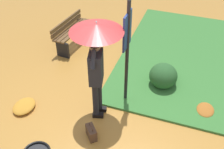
% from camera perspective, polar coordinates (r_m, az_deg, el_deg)
% --- Properties ---
extents(ground_plane, '(18.00, 18.00, 0.00)m').
position_cam_1_polar(ground_plane, '(5.81, -2.24, -8.74)').
color(ground_plane, '#B27A33').
extents(grass_verge, '(4.80, 4.00, 0.05)m').
position_cam_1_polar(grass_verge, '(7.67, 17.51, 2.89)').
color(grass_verge, '#387533').
rests_on(grass_verge, ground_plane).
extents(person_with_umbrella, '(0.96, 0.96, 2.04)m').
position_cam_1_polar(person_with_umbrella, '(4.98, -3.18, 5.39)').
color(person_with_umbrella, black).
rests_on(person_with_umbrella, ground_plane).
extents(info_sign_post, '(0.44, 0.07, 2.30)m').
position_cam_1_polar(info_sign_post, '(5.33, 3.06, 6.45)').
color(info_sign_post, black).
rests_on(info_sign_post, ground_plane).
extents(handbag, '(0.32, 0.30, 0.37)m').
position_cam_1_polar(handbag, '(5.41, -4.20, -11.56)').
color(handbag, '#4C3323').
rests_on(handbag, ground_plane).
extents(park_bench, '(1.40, 0.53, 0.75)m').
position_cam_1_polar(park_bench, '(7.85, -8.18, 8.59)').
color(park_bench, black).
rests_on(park_bench, ground_plane).
extents(shrub_cluster, '(0.70, 0.63, 0.57)m').
position_cam_1_polar(shrub_cluster, '(6.50, 10.51, -0.24)').
color(shrub_cluster, '#285628').
rests_on(shrub_cluster, ground_plane).
extents(leaf_pile_near_person, '(0.45, 0.36, 0.10)m').
position_cam_1_polar(leaf_pile_near_person, '(6.21, 18.33, -6.79)').
color(leaf_pile_near_person, '#A86023').
rests_on(leaf_pile_near_person, ground_plane).
extents(leaf_pile_by_bench, '(0.54, 0.43, 0.12)m').
position_cam_1_polar(leaf_pile_by_bench, '(6.24, -17.33, -6.13)').
color(leaf_pile_by_bench, '#C68428').
rests_on(leaf_pile_by_bench, ground_plane).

